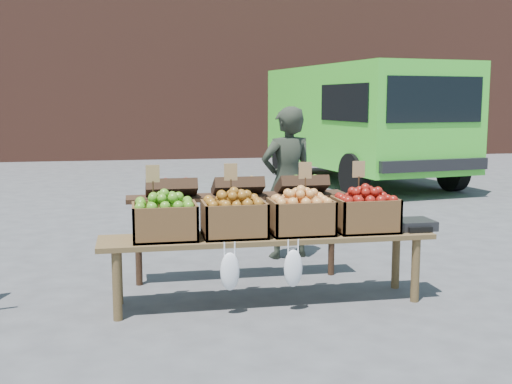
{
  "coord_description": "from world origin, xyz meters",
  "views": [
    {
      "loc": [
        -1.97,
        -5.09,
        1.65
      ],
      "look_at": [
        -0.91,
        0.39,
        0.85
      ],
      "focal_mm": 45.0,
      "sensor_mm": 36.0,
      "label": 1
    }
  ],
  "objects": [
    {
      "name": "ground",
      "position": [
        0.0,
        0.0,
        0.0
      ],
      "size": [
        80.0,
        80.0,
        0.0
      ],
      "primitive_type": "plane",
      "color": "#4A4A4D"
    },
    {
      "name": "vendor",
      "position": [
        -0.39,
        1.37,
        0.79
      ],
      "size": [
        0.64,
        0.49,
        1.59
      ],
      "primitive_type": "imported",
      "rotation": [
        0.0,
        0.0,
        3.34
      ],
      "color": "#262B21",
      "rests_on": "ground"
    },
    {
      "name": "display_bench",
      "position": [
        -0.91,
        -0.11,
        0.28
      ],
      "size": [
        2.7,
        0.56,
        0.57
      ],
      "primitive_type": null,
      "color": "brown",
      "rests_on": "ground"
    },
    {
      "name": "weighing_scale",
      "position": [
        0.34,
        -0.11,
        0.61
      ],
      "size": [
        0.34,
        0.3,
        0.08
      ],
      "primitive_type": "cube",
      "color": "black",
      "rests_on": "display_bench"
    },
    {
      "name": "crate_russet_pears",
      "position": [
        -1.19,
        -0.11,
        0.71
      ],
      "size": [
        0.5,
        0.4,
        0.28
      ],
      "primitive_type": null,
      "color": "#8B5312",
      "rests_on": "display_bench"
    },
    {
      "name": "crate_golden_apples",
      "position": [
        -1.74,
        -0.11,
        0.71
      ],
      "size": [
        0.5,
        0.4,
        0.28
      ],
      "primitive_type": null,
      "color": "#458722",
      "rests_on": "display_bench"
    },
    {
      "name": "back_table",
      "position": [
        -1.04,
        0.61,
        0.52
      ],
      "size": [
        2.1,
        0.44,
        1.04
      ],
      "primitive_type": null,
      "color": "#321F13",
      "rests_on": "ground"
    },
    {
      "name": "crate_red_apples",
      "position": [
        -0.64,
        -0.11,
        0.71
      ],
      "size": [
        0.5,
        0.4,
        0.28
      ],
      "primitive_type": null,
      "color": "gold",
      "rests_on": "display_bench"
    },
    {
      "name": "crate_green_apples",
      "position": [
        -0.09,
        -0.11,
        0.71
      ],
      "size": [
        0.5,
        0.4,
        0.28
      ],
      "primitive_type": null,
      "color": "maroon",
      "rests_on": "display_bench"
    },
    {
      "name": "delivery_van",
      "position": [
        2.53,
        7.1,
        1.15
      ],
      "size": [
        3.13,
        5.45,
        2.31
      ],
      "primitive_type": null,
      "rotation": [
        0.0,
        0.0,
        0.16
      ],
      "color": "#4AE034",
      "rests_on": "ground"
    }
  ]
}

